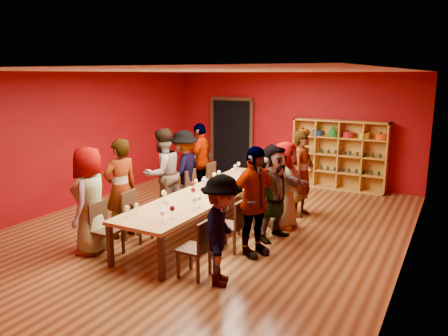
% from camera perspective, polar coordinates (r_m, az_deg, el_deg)
% --- Properties ---
extents(room_shell, '(7.10, 9.10, 3.04)m').
position_cam_1_polar(room_shell, '(8.15, -2.08, 1.95)').
color(room_shell, '#583117').
rests_on(room_shell, ground).
extents(tasting_table, '(1.10, 4.50, 0.75)m').
position_cam_1_polar(tasting_table, '(8.33, -2.03, -3.48)').
color(tasting_table, '#AD8048').
rests_on(tasting_table, ground).
extents(doorway, '(1.40, 0.17, 2.30)m').
position_cam_1_polar(doorway, '(12.90, 1.10, 4.04)').
color(doorway, black).
rests_on(doorway, ground).
extents(shelving_unit, '(2.40, 0.40, 1.80)m').
position_cam_1_polar(shelving_unit, '(11.70, 14.85, 2.10)').
color(shelving_unit, '#B77E29').
rests_on(shelving_unit, ground).
extents(chair_person_left_0, '(0.42, 0.42, 0.89)m').
position_cam_1_polar(chair_person_left_0, '(7.51, -15.45, -7.31)').
color(chair_person_left_0, black).
rests_on(chair_person_left_0, ground).
extents(person_left_0, '(0.78, 0.99, 1.79)m').
position_cam_1_polar(person_left_0, '(7.57, -17.10, -4.06)').
color(person_left_0, silver).
rests_on(person_left_0, ground).
extents(chair_person_left_1, '(0.42, 0.42, 0.89)m').
position_cam_1_polar(chair_person_left_1, '(8.05, -11.61, -5.79)').
color(chair_person_left_1, black).
rests_on(chair_person_left_1, ground).
extents(person_left_1, '(0.65, 0.77, 1.83)m').
position_cam_1_polar(person_left_1, '(8.12, -13.34, -2.62)').
color(person_left_1, silver).
rests_on(person_left_1, ground).
extents(chair_person_left_2, '(0.42, 0.42, 0.89)m').
position_cam_1_polar(chair_person_left_2, '(9.04, -6.30, -3.63)').
color(chair_person_left_2, black).
rests_on(chair_person_left_2, ground).
extents(person_left_2, '(0.72, 1.01, 1.86)m').
position_cam_1_polar(person_left_2, '(9.11, -8.02, -0.71)').
color(person_left_2, white).
rests_on(person_left_2, ground).
extents(chair_person_left_3, '(0.42, 0.42, 0.89)m').
position_cam_1_polar(chair_person_left_3, '(9.62, -3.84, -2.61)').
color(chair_person_left_3, black).
rests_on(chair_person_left_3, ground).
extents(person_left_3, '(0.62, 1.18, 1.75)m').
position_cam_1_polar(person_left_3, '(9.67, -5.25, -0.24)').
color(person_left_3, pink).
rests_on(person_left_3, ground).
extents(chair_person_left_4, '(0.42, 0.42, 0.89)m').
position_cam_1_polar(chair_person_left_4, '(10.37, -1.14, -1.49)').
color(chair_person_left_4, black).
rests_on(chair_person_left_4, ground).
extents(person_left_4, '(0.64, 1.12, 1.81)m').
position_cam_1_polar(person_left_4, '(10.49, -3.06, 0.94)').
color(person_left_4, '#4D4D52').
rests_on(person_left_4, ground).
extents(chair_person_right_0, '(0.42, 0.42, 0.89)m').
position_cam_1_polar(chair_person_right_0, '(6.47, -3.33, -10.09)').
color(chair_person_right_0, black).
rests_on(chair_person_right_0, ground).
extents(person_right_0, '(0.75, 1.12, 1.60)m').
position_cam_1_polar(person_right_0, '(6.18, -0.31, -8.15)').
color(person_right_0, '#45454A').
rests_on(person_right_0, ground).
extents(chair_person_right_1, '(0.42, 0.42, 0.89)m').
position_cam_1_polar(chair_person_right_1, '(7.39, 1.37, -7.17)').
color(chair_person_right_1, black).
rests_on(chair_person_right_1, ground).
extents(person_right_1, '(0.89, 1.18, 1.83)m').
position_cam_1_polar(person_right_1, '(7.12, 3.89, -4.41)').
color(person_right_1, silver).
rests_on(person_right_1, ground).
extents(chair_person_right_2, '(0.42, 0.42, 0.89)m').
position_cam_1_polar(chair_person_right_2, '(8.12, 4.12, -5.41)').
color(chair_person_right_2, black).
rests_on(chair_person_right_2, ground).
extents(person_right_2, '(0.91, 1.68, 1.74)m').
position_cam_1_polar(person_right_2, '(7.88, 6.49, -3.15)').
color(person_right_2, '#5987B7').
rests_on(person_right_2, ground).
extents(chair_person_right_3, '(0.42, 0.42, 0.89)m').
position_cam_1_polar(chair_person_right_3, '(8.70, 5.95, -4.23)').
color(chair_person_right_3, black).
rests_on(chair_person_right_3, ground).
extents(person_right_3, '(0.46, 0.83, 1.69)m').
position_cam_1_polar(person_right_3, '(8.50, 7.95, -2.23)').
color(person_right_3, silver).
rests_on(person_right_3, ground).
extents(chair_person_right_4, '(0.42, 0.42, 0.89)m').
position_cam_1_polar(chair_person_right_4, '(9.49, 7.99, -2.91)').
color(chair_person_right_4, black).
rests_on(chair_person_right_4, ground).
extents(person_right_4, '(0.53, 0.69, 1.81)m').
position_cam_1_polar(person_right_4, '(9.27, 10.22, -0.74)').
color(person_right_4, '#CE8A8D').
rests_on(person_right_4, ground).
extents(wine_glass_0, '(0.08, 0.08, 0.21)m').
position_cam_1_polar(wine_glass_0, '(7.35, -3.34, -4.00)').
color(wine_glass_0, silver).
rests_on(wine_glass_0, tasting_table).
extents(wine_glass_1, '(0.08, 0.08, 0.21)m').
position_cam_1_polar(wine_glass_1, '(7.86, -4.04, -2.95)').
color(wine_glass_1, silver).
rests_on(wine_glass_1, tasting_table).
extents(wine_glass_2, '(0.08, 0.08, 0.19)m').
position_cam_1_polar(wine_glass_2, '(6.99, -12.58, -5.22)').
color(wine_glass_2, silver).
rests_on(wine_glass_2, tasting_table).
extents(wine_glass_3, '(0.08, 0.08, 0.20)m').
position_cam_1_polar(wine_glass_3, '(9.81, 5.12, 0.07)').
color(wine_glass_3, silver).
rests_on(wine_glass_3, tasting_table).
extents(wine_glass_4, '(0.07, 0.07, 0.19)m').
position_cam_1_polar(wine_glass_4, '(9.52, 1.15, -0.32)').
color(wine_glass_4, silver).
rests_on(wine_glass_4, tasting_table).
extents(wine_glass_5, '(0.09, 0.09, 0.22)m').
position_cam_1_polar(wine_glass_5, '(9.05, 2.93, -0.86)').
color(wine_glass_5, silver).
rests_on(wine_glass_5, tasting_table).
extents(wine_glass_6, '(0.08, 0.08, 0.21)m').
position_cam_1_polar(wine_glass_6, '(8.28, -4.18, -2.16)').
color(wine_glass_6, silver).
rests_on(wine_glass_6, tasting_table).
extents(wine_glass_7, '(0.08, 0.08, 0.19)m').
position_cam_1_polar(wine_glass_7, '(9.86, 1.47, 0.14)').
color(wine_glass_7, silver).
rests_on(wine_glass_7, tasting_table).
extents(wine_glass_8, '(0.07, 0.07, 0.18)m').
position_cam_1_polar(wine_glass_8, '(7.14, -11.38, -4.87)').
color(wine_glass_8, silver).
rests_on(wine_glass_8, tasting_table).
extents(wine_glass_9, '(0.07, 0.07, 0.18)m').
position_cam_1_polar(wine_glass_9, '(9.54, 4.95, -0.38)').
color(wine_glass_9, silver).
rests_on(wine_glass_9, tasting_table).
extents(wine_glass_10, '(0.07, 0.07, 0.18)m').
position_cam_1_polar(wine_glass_10, '(7.76, -7.74, -3.37)').
color(wine_glass_10, silver).
rests_on(wine_glass_10, tasting_table).
extents(wine_glass_11, '(0.09, 0.09, 0.22)m').
position_cam_1_polar(wine_glass_11, '(8.72, 2.41, -1.33)').
color(wine_glass_11, silver).
rests_on(wine_glass_11, tasting_table).
extents(wine_glass_12, '(0.07, 0.07, 0.18)m').
position_cam_1_polar(wine_glass_12, '(8.60, -3.68, -1.75)').
color(wine_glass_12, silver).
rests_on(wine_glass_12, tasting_table).
extents(wine_glass_13, '(0.09, 0.09, 0.21)m').
position_cam_1_polar(wine_glass_13, '(6.80, -6.79, -5.35)').
color(wine_glass_13, silver).
rests_on(wine_glass_13, tasting_table).
extents(wine_glass_14, '(0.08, 0.08, 0.20)m').
position_cam_1_polar(wine_glass_14, '(10.13, 1.91, 0.49)').
color(wine_glass_14, silver).
rests_on(wine_glass_14, tasting_table).
extents(wine_glass_15, '(0.08, 0.08, 0.21)m').
position_cam_1_polar(wine_glass_15, '(7.25, -3.92, -4.21)').
color(wine_glass_15, silver).
rests_on(wine_glass_15, tasting_table).
extents(wine_glass_16, '(0.08, 0.08, 0.21)m').
position_cam_1_polar(wine_glass_16, '(9.03, -1.29, -0.92)').
color(wine_glass_16, silver).
rests_on(wine_glass_16, tasting_table).
extents(wine_glass_17, '(0.08, 0.08, 0.20)m').
position_cam_1_polar(wine_glass_17, '(8.14, -0.09, -2.41)').
color(wine_glass_17, silver).
rests_on(wine_glass_17, tasting_table).
extents(wine_glass_18, '(0.08, 0.08, 0.20)m').
position_cam_1_polar(wine_glass_18, '(9.22, -0.66, -0.65)').
color(wine_glass_18, silver).
rests_on(wine_glass_18, tasting_table).
extents(wine_glass_19, '(0.08, 0.08, 0.19)m').
position_cam_1_polar(wine_glass_19, '(7.17, -7.53, -4.58)').
color(wine_glass_19, silver).
rests_on(wine_glass_19, tasting_table).
extents(wine_glass_20, '(0.08, 0.08, 0.21)m').
position_cam_1_polar(wine_glass_20, '(7.71, -7.89, -3.30)').
color(wine_glass_20, silver).
rests_on(wine_glass_20, tasting_table).
extents(wine_glass_21, '(0.07, 0.07, 0.18)m').
position_cam_1_polar(wine_glass_21, '(6.68, -8.06, -5.94)').
color(wine_glass_21, silver).
rests_on(wine_glass_21, tasting_table).
extents(spittoon_bowl, '(0.29, 0.29, 0.16)m').
position_cam_1_polar(spittoon_bowl, '(8.29, -1.01, -2.70)').
color(spittoon_bowl, silver).
rests_on(spittoon_bowl, tasting_table).
extents(carafe_a, '(0.11, 0.11, 0.27)m').
position_cam_1_polar(carafe_a, '(8.36, -2.55, -2.18)').
color(carafe_a, silver).
rests_on(carafe_a, tasting_table).
extents(carafe_b, '(0.12, 0.12, 0.26)m').
position_cam_1_polar(carafe_b, '(7.94, -1.94, -2.99)').
color(carafe_b, silver).
rests_on(carafe_b, tasting_table).
extents(wine_bottle, '(0.10, 0.10, 0.32)m').
position_cam_1_polar(wine_bottle, '(9.97, 4.12, 0.14)').
color(wine_bottle, '#153A1A').
rests_on(wine_bottle, tasting_table).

